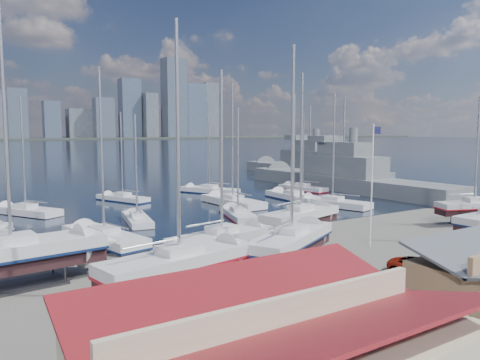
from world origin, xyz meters
TOP-DOWN VIEW (x-y plane):
  - ground at (0.00, -10.00)m, footprint 1400.00×1400.00m
  - shed_red at (-18.00, -26.00)m, footprint 14.70×9.45m
  - sailboat_cradle_0 at (-24.59, -5.45)m, footprint 12.34×4.59m
  - sailboat_cradle_1 at (-15.95, -13.02)m, footprint 11.02×4.90m
  - sailboat_cradle_2 at (-10.15, -8.41)m, footprint 9.48×4.31m
  - sailboat_cradle_3 at (-6.14, -11.99)m, footprint 10.55×7.40m
  - sailboat_cradle_4 at (1.25, -4.26)m, footprint 10.15×5.13m
  - sailboat_cradle_6 at (21.87, -9.79)m, footprint 8.99×5.35m
  - sailboat_moored_2 at (-19.61, 23.87)m, footprint 7.59×10.28m
  - sailboat_moored_3 at (-15.65, 4.12)m, footprint 5.49×11.81m
  - sailboat_moored_4 at (-9.76, 11.26)m, footprint 4.04×8.84m
  - sailboat_moored_5 at (-5.68, 28.34)m, footprint 5.92×9.53m
  - sailboat_moored_6 at (1.67, 7.84)m, footprint 5.23×9.63m
  - sailboat_moored_7 at (6.00, 16.08)m, footprint 3.86×11.90m
  - sailboat_moored_8 at (9.51, 29.24)m, footprint 7.45×10.90m
  - sailboat_moored_9 at (17.16, 7.79)m, footprint 5.76×11.23m
  - sailboat_moored_10 at (16.51, 15.48)m, footprint 3.70×11.30m
  - sailboat_moored_11 at (25.03, 23.38)m, footprint 4.01×9.75m
  - naval_ship_east at (32.42, 21.13)m, footprint 7.36×45.60m
  - naval_ship_west at (43.40, 42.72)m, footprint 8.25×43.86m
  - car_a at (-9.52, -20.75)m, footprint 3.27×4.67m
  - car_b at (-6.98, -19.54)m, footprint 3.93×1.47m
  - car_c at (0.57, -18.57)m, footprint 3.71×5.10m
  - flagpole at (4.09, -10.71)m, footprint 0.98×0.12m

SIDE VIEW (x-z plane):
  - ground at x=0.00m, z-range 0.00..0.00m
  - sailboat_moored_11 at x=25.03m, z-range -6.77..7.38m
  - sailboat_moored_6 at x=1.67m, z-range -6.63..7.24m
  - sailboat_moored_5 at x=-5.68m, z-range -6.60..7.22m
  - sailboat_moored_8 at x=9.51m, z-range -7.68..8.30m
  - sailboat_moored_10 at x=16.51m, z-range -8.03..8.64m
  - sailboat_moored_3 at x=-15.65m, z-range -8.21..8.83m
  - sailboat_moored_2 at x=-19.61m, z-range -7.39..8.04m
  - sailboat_moored_9 at x=17.16m, z-range -7.84..8.49m
  - sailboat_moored_4 at x=-9.76m, z-range -6.12..6.76m
  - sailboat_moored_7 at x=6.00m, z-range -8.55..9.20m
  - car_b at x=-6.98m, z-range 0.00..1.28m
  - car_c at x=0.57m, z-range 0.00..1.29m
  - car_a at x=-9.52m, z-range 0.00..1.48m
  - naval_ship_west at x=43.40m, z-range -7.30..10.63m
  - naval_ship_east at x=32.42m, z-range -7.39..10.72m
  - sailboat_cradle_6 at x=21.87m, z-range -5.12..9.08m
  - sailboat_cradle_2 at x=-10.15m, z-range -5.49..9.54m
  - sailboat_cradle_4 at x=1.25m, z-range -5.90..10.05m
  - sailboat_cradle_3 at x=-6.14m, z-range -6.26..10.47m
  - sailboat_cradle_1 at x=-15.95m, z-range -6.44..10.69m
  - sailboat_cradle_0 at x=-24.59m, z-range -7.38..11.85m
  - shed_red at x=-18.00m, z-range 0.07..4.57m
  - flagpole at x=4.09m, z-range 0.78..11.85m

